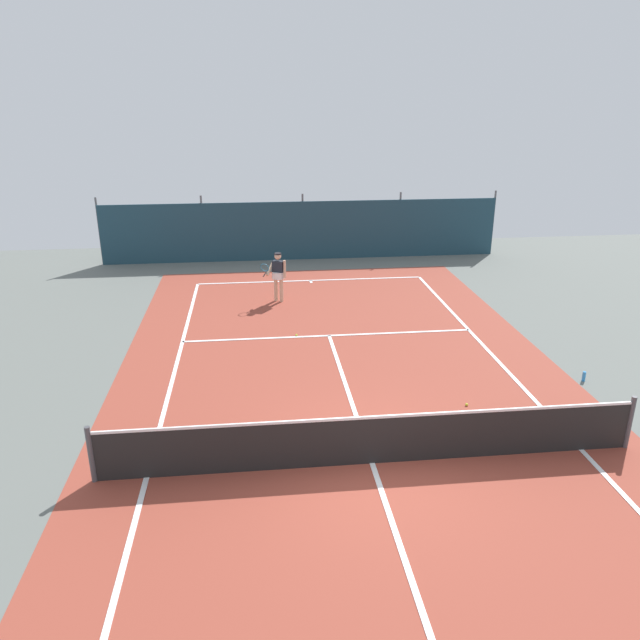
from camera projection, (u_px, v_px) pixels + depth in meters
The scene contains 8 objects.
ground_plane at pixel (372, 463), 11.30m from camera, with size 36.00×36.00×0.00m, color slate.
court_surface at pixel (372, 463), 11.30m from camera, with size 11.02×26.60×0.01m.
tennis_net at pixel (373, 439), 11.13m from camera, with size 10.12×0.10×1.10m.
back_fence at pixel (302, 241), 25.56m from camera, with size 16.30×0.98×2.70m.
tennis_player at pixel (278, 273), 19.84m from camera, with size 0.85×0.63×1.64m.
tennis_ball_near_player at pixel (296, 335), 17.24m from camera, with size 0.07×0.07×0.07m, color #CCDB33.
tennis_ball_midcourt at pixel (467, 405), 13.37m from camera, with size 0.07×0.07×0.07m, color #CCDB33.
water_bottle at pixel (584, 376), 14.51m from camera, with size 0.08×0.08×0.24m, color #338CD8.
Camera 1 is at (-2.04, -9.49, 6.45)m, focal length 34.05 mm.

